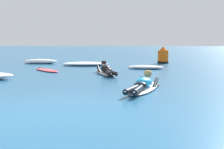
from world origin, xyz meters
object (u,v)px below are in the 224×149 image
(surfer_far, at_px, (106,71))
(drifting_surfboard, at_px, (47,70))
(surfer_near, at_px, (143,85))
(channel_marker_buoy, at_px, (163,57))

(surfer_far, height_order, drifting_surfboard, surfer_far)
(surfer_near, xyz_separation_m, channel_marker_buoy, (1.14, 9.96, 0.25))
(surfer_far, bearing_deg, surfer_near, -69.80)
(surfer_far, bearing_deg, drifting_surfboard, 158.80)
(drifting_surfboard, height_order, channel_marker_buoy, channel_marker_buoy)
(surfer_near, height_order, drifting_surfboard, surfer_near)
(surfer_far, xyz_separation_m, drifting_surfboard, (-2.73, 1.06, -0.10))
(surfer_far, relative_size, channel_marker_buoy, 2.75)
(surfer_far, distance_m, drifting_surfboard, 2.94)
(surfer_near, distance_m, surfer_far, 4.12)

